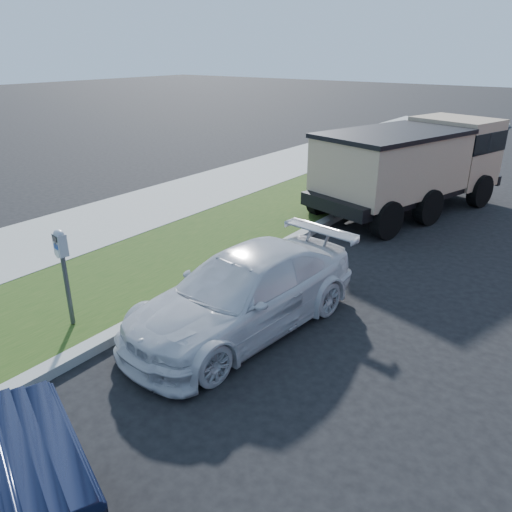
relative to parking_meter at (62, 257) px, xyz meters
The scene contains 5 objects.
ground 3.76m from the parking_meter, 20.67° to the left, with size 120.00×120.00×0.00m, color black.
streetside 4.13m from the parking_meter, 124.72° to the left, with size 6.12×50.00×0.15m.
parking_meter is the anchor object (origin of this frame).
white_wagon 2.78m from the parking_meter, 39.36° to the left, with size 1.72×4.24×1.23m, color silver.
dump_truck 9.63m from the parking_meter, 78.43° to the left, with size 3.69×6.28×2.32m.
Camera 1 is at (3.03, -5.05, 4.13)m, focal length 35.00 mm.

